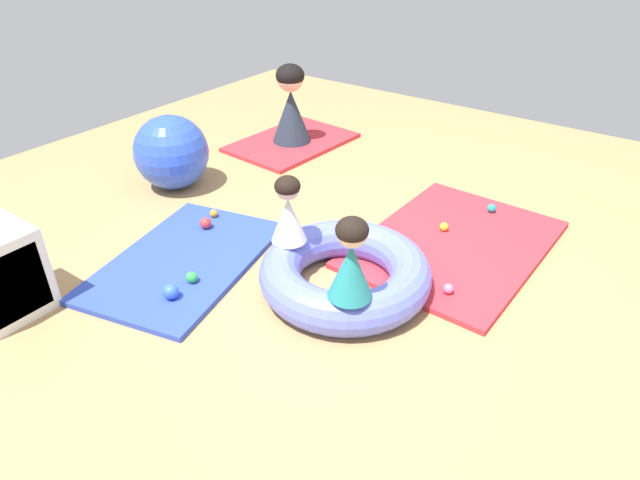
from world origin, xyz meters
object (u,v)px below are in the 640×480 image
child_in_white (288,210)px  play_ball_green (192,277)px  play_ball_blue (171,292)px  play_ball_yellow (444,227)px  play_ball_teal (492,208)px  play_ball_orange (214,213)px  play_ball_pink (448,289)px  exercise_ball_large (171,152)px  play_ball_red (206,223)px  child_in_teal (351,259)px  inflatable_cushion (345,273)px  adult_seated (291,105)px  storage_cube (0,274)px

child_in_white → play_ball_green: bearing=151.4°
play_ball_blue → play_ball_yellow: bearing=-30.3°
play_ball_teal → play_ball_orange: 2.24m
play_ball_teal → play_ball_pink: same height
exercise_ball_large → play_ball_yellow: bearing=-75.2°
play_ball_red → exercise_ball_large: size_ratio=0.14×
child_in_teal → exercise_ball_large: 2.45m
play_ball_red → play_ball_green: (-0.55, -0.44, -0.01)m
exercise_ball_large → play_ball_pink: bearing=-92.1°
inflatable_cushion → play_ball_green: 1.01m
adult_seated → exercise_ball_large: bearing=-39.6°
play_ball_pink → play_ball_yellow: 0.80m
child_in_white → play_ball_teal: bearing=-16.2°
child_in_teal → adult_seated: 3.00m
play_ball_pink → play_ball_green: (-0.87, 1.42, 0.00)m
play_ball_green → play_ball_yellow: size_ratio=1.14×
play_ball_blue → play_ball_green: play_ball_blue is taller
play_ball_pink → inflatable_cushion: bearing=117.6°
inflatable_cushion → play_ball_yellow: inflatable_cushion is taller
play_ball_blue → storage_cube: bearing=130.3°
child_in_teal → play_ball_blue: size_ratio=5.04×
play_ball_teal → storage_cube: storage_cube is taller
inflatable_cushion → exercise_ball_large: exercise_ball_large is taller
inflatable_cushion → child_in_white: child_in_white is taller
inflatable_cushion → exercise_ball_large: (0.41, 2.09, 0.19)m
play_ball_green → inflatable_cushion: bearing=-55.9°
inflatable_cushion → play_ball_pink: inflatable_cushion is taller
child_in_white → exercise_ball_large: size_ratio=0.71×
child_in_white → play_ball_yellow: (1.08, -0.64, -0.42)m
play_ball_blue → exercise_ball_large: bearing=47.5°
play_ball_blue → play_ball_yellow: play_ball_blue is taller
storage_cube → play_ball_pink: bearing=-51.6°
play_ball_pink → exercise_ball_large: 2.69m
play_ball_yellow → exercise_ball_large: bearing=104.8°
adult_seated → play_ball_blue: bearing=-8.1°
adult_seated → play_ball_pink: adult_seated is taller
play_ball_green → child_in_teal: bearing=-77.8°
child_in_white → play_ball_yellow: child_in_white is taller
inflatable_cushion → play_ball_blue: 1.11m
play_ball_blue → play_ball_yellow: 2.06m
play_ball_pink → play_ball_green: size_ratio=0.89×
play_ball_yellow → play_ball_green: bearing=146.1°
inflatable_cushion → storage_cube: 2.10m
child_in_teal → play_ball_red: bearing=-155.4°
child_in_teal → play_ball_yellow: (1.35, 0.02, -0.44)m
play_ball_yellow → play_ball_pink: bearing=-153.3°
inflatable_cushion → play_ball_green: (-0.57, 0.83, -0.06)m
child_in_teal → play_ball_red: (0.32, 1.52, -0.43)m
storage_cube → play_ball_blue: bearing=-49.7°
inflatable_cushion → adult_seated: size_ratio=1.41×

